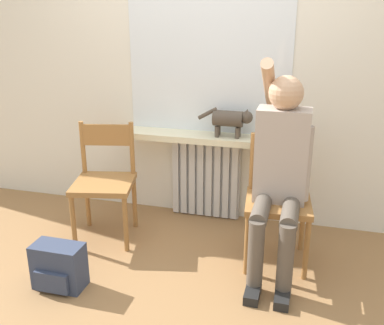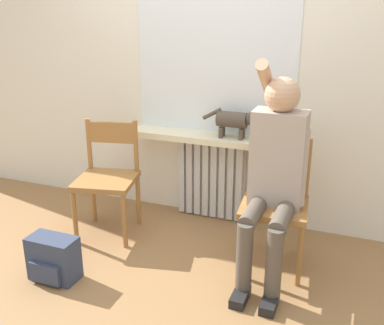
# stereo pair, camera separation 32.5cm
# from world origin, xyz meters

# --- Properties ---
(ground_plane) EXTENTS (12.00, 12.00, 0.00)m
(ground_plane) POSITION_xyz_m (0.00, 0.00, 0.00)
(ground_plane) COLOR olive
(wall_with_window) EXTENTS (7.00, 0.06, 2.70)m
(wall_with_window) POSITION_xyz_m (0.00, 1.23, 1.35)
(wall_with_window) COLOR white
(wall_with_window) RESTS_ON ground_plane
(radiator) EXTENTS (0.57, 0.08, 0.69)m
(radiator) POSITION_xyz_m (0.00, 1.15, 0.34)
(radiator) COLOR silver
(radiator) RESTS_ON ground_plane
(windowsill) EXTENTS (1.34, 0.24, 0.05)m
(windowsill) POSITION_xyz_m (0.00, 1.08, 0.71)
(windowsill) COLOR beige
(windowsill) RESTS_ON radiator
(window_glass) EXTENTS (1.29, 0.01, 1.03)m
(window_glass) POSITION_xyz_m (0.00, 1.20, 1.25)
(window_glass) COLOR white
(window_glass) RESTS_ON windowsill
(chair_left) EXTENTS (0.52, 0.52, 0.87)m
(chair_left) POSITION_xyz_m (-0.65, 0.61, 0.46)
(chair_left) COLOR #9E6B38
(chair_left) RESTS_ON ground_plane
(chair_right) EXTENTS (0.47, 0.47, 0.87)m
(chair_right) POSITION_xyz_m (0.64, 0.61, 0.46)
(chair_right) COLOR #9E6B38
(chair_right) RESTS_ON ground_plane
(person) EXTENTS (0.36, 0.97, 1.41)m
(person) POSITION_xyz_m (0.64, 0.50, 0.73)
(person) COLOR brown
(person) RESTS_ON ground_plane
(cat) EXTENTS (0.43, 0.12, 0.23)m
(cat) POSITION_xyz_m (0.21, 1.07, 0.88)
(cat) COLOR #4C4238
(cat) RESTS_ON windowsill
(backpack) EXTENTS (0.32, 0.20, 0.30)m
(backpack) POSITION_xyz_m (-0.65, -0.10, 0.14)
(backpack) COLOR #333D56
(backpack) RESTS_ON ground_plane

